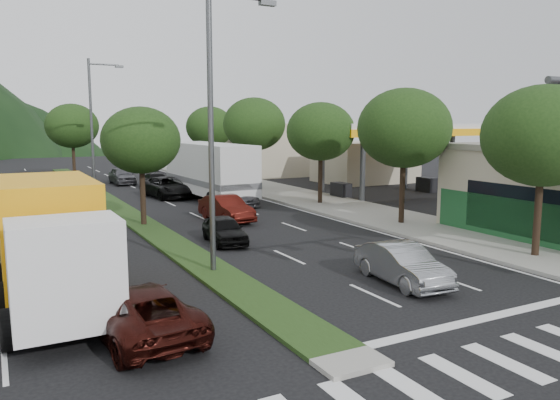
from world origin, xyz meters
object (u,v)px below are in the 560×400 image
tree_r_e (210,127)px  box_truck (52,248)px  tree_r_d (254,124)px  car_queue_c (226,208)px  tree_r_c (321,132)px  sedan_silver (402,264)px  streetlight_near (216,115)px  car_queue_f (157,181)px  car_queue_e (122,176)px  tree_r_a (543,136)px  car_queue_d (167,187)px  tree_med_near (141,140)px  tree_med_far (72,126)px  tree_r_b (404,128)px  car_queue_a (224,230)px  car_queue_b (234,196)px  suv_maroon (138,311)px  streetlight_mid (94,119)px  motorhome (209,170)px

tree_r_e → box_truck: tree_r_e is taller
tree_r_d → car_queue_c: tree_r_d is taller
tree_r_c → tree_r_e: size_ratio=0.97×
sedan_silver → box_truck: box_truck is taller
streetlight_near → car_queue_f: 26.27m
tree_r_e → car_queue_e: tree_r_e is taller
tree_r_a → sedan_silver: size_ratio=1.65×
car_queue_d → car_queue_f: bearing=75.4°
tree_med_near → tree_med_far: tree_med_far is taller
tree_med_near → box_truck: (-5.40, -11.24, -2.69)m
car_queue_c → box_truck: box_truck is taller
tree_r_b → car_queue_a: bearing=177.9°
car_queue_b → car_queue_d: (-2.74, 5.73, 0.10)m
tree_med_near → suv_maroon: tree_med_near is taller
car_queue_c → tree_med_near: bearing=166.9°
streetlight_mid → tree_med_far: bearing=91.1°
tree_r_a → car_queue_c: 15.94m
streetlight_near → car_queue_e: streetlight_near is taller
tree_med_near → car_queue_c: 5.76m
tree_r_e → motorhome: size_ratio=0.65×
sedan_silver → car_queue_e: bearing=98.5°
tree_med_far → suv_maroon: size_ratio=1.47×
tree_med_far → car_queue_a: bearing=-86.0°
tree_r_e → tree_med_near: size_ratio=1.11×
car_queue_c → streetlight_mid: bearing=100.0°
tree_r_e → car_queue_c: size_ratio=1.58×
streetlight_mid → car_queue_c: bearing=-75.2°
sedan_silver → car_queue_d: (-0.89, 24.26, 0.07)m
suv_maroon → car_queue_f: suv_maroon is taller
tree_r_c → sedan_silver: tree_r_c is taller
tree_r_e → car_queue_d: size_ratio=1.27×
tree_med_far → tree_med_near: bearing=-90.0°
tree_r_a → car_queue_a: (-9.79, 8.36, -4.22)m
car_queue_b → sedan_silver: bearing=-101.4°
tree_med_near → car_queue_e: tree_med_near is taller
tree_r_a → car_queue_a: size_ratio=1.87×
tree_med_far → motorhome: 19.47m
tree_r_a → motorhome: bearing=103.8°
tree_med_far → car_queue_c: size_ratio=1.63×
car_queue_d → suv_maroon: bearing=-115.1°
car_queue_d → box_truck: 23.42m
tree_med_far → car_queue_b: bearing=-72.2°
tree_r_e → car_queue_f: tree_r_e is taller
car_queue_a → car_queue_d: 15.86m
car_queue_a → car_queue_f: car_queue_f is taller
car_queue_e → tree_r_b: bearing=-72.0°
tree_r_a → suv_maroon: (-15.75, -0.60, -4.16)m
tree_r_e → car_queue_d: (-7.79, -11.90, -4.16)m
tree_r_a → sedan_silver: (-6.90, -0.16, -4.16)m
tree_r_e → car_queue_f: bearing=-137.0°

